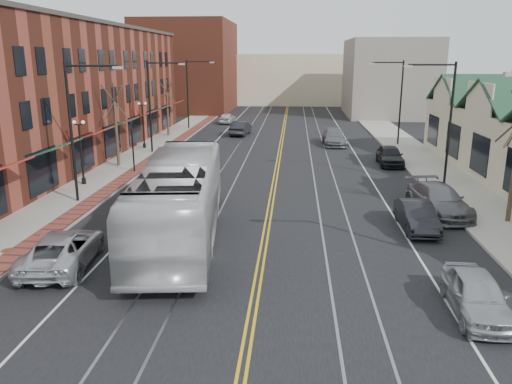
% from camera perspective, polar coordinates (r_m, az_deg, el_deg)
% --- Properties ---
extents(ground, '(160.00, 160.00, 0.00)m').
position_cam_1_polar(ground, '(14.42, -1.69, -20.44)').
color(ground, black).
rests_on(ground, ground).
extents(sidewalk_left, '(4.00, 120.00, 0.15)m').
position_cam_1_polar(sidewalk_left, '(35.33, -17.84, 0.76)').
color(sidewalk_left, gray).
rests_on(sidewalk_left, ground).
extents(sidewalk_right, '(4.00, 120.00, 0.15)m').
position_cam_1_polar(sidewalk_right, '(34.44, 22.37, -0.02)').
color(sidewalk_right, gray).
rests_on(sidewalk_right, ground).
extents(building_left, '(10.00, 50.00, 11.00)m').
position_cam_1_polar(building_left, '(43.76, -23.62, 10.09)').
color(building_left, brown).
rests_on(building_left, ground).
extents(backdrop_left, '(14.00, 18.00, 14.00)m').
position_cam_1_polar(backdrop_left, '(83.49, -7.78, 14.01)').
color(backdrop_left, brown).
rests_on(backdrop_left, ground).
extents(backdrop_mid, '(22.00, 14.00, 9.00)m').
position_cam_1_polar(backdrop_mid, '(96.75, 3.73, 12.76)').
color(backdrop_mid, '#C2B295').
rests_on(backdrop_mid, ground).
extents(backdrop_right, '(12.00, 16.00, 11.00)m').
position_cam_1_polar(backdrop_right, '(77.93, 14.89, 12.48)').
color(backdrop_right, slate).
rests_on(backdrop_right, ground).
extents(streetlight_l_1, '(3.33, 0.25, 8.00)m').
position_cam_1_polar(streetlight_l_1, '(30.48, -19.71, 7.91)').
color(streetlight_l_1, black).
rests_on(streetlight_l_1, sidewalk_left).
extents(streetlight_l_2, '(3.33, 0.25, 8.00)m').
position_cam_1_polar(streetlight_l_2, '(45.50, -11.54, 10.57)').
color(streetlight_l_2, black).
rests_on(streetlight_l_2, sidewalk_left).
extents(streetlight_l_3, '(3.33, 0.25, 8.00)m').
position_cam_1_polar(streetlight_l_3, '(61.02, -7.43, 11.82)').
color(streetlight_l_3, black).
rests_on(streetlight_l_3, sidewalk_left).
extents(streetlight_r_1, '(3.33, 0.25, 8.00)m').
position_cam_1_polar(streetlight_r_1, '(35.20, 20.71, 8.67)').
color(streetlight_r_1, black).
rests_on(streetlight_r_1, sidewalk_right).
extents(streetlight_r_2, '(3.33, 0.25, 8.00)m').
position_cam_1_polar(streetlight_r_2, '(50.72, 15.76, 10.75)').
color(streetlight_r_2, black).
rests_on(streetlight_r_2, sidewalk_right).
extents(lamppost_l_2, '(0.84, 0.28, 4.27)m').
position_cam_1_polar(lamppost_l_2, '(35.21, -19.33, 4.14)').
color(lamppost_l_2, black).
rests_on(lamppost_l_2, sidewalk_left).
extents(lamppost_l_3, '(0.84, 0.28, 4.27)m').
position_cam_1_polar(lamppost_l_3, '(48.19, -12.75, 7.36)').
color(lamppost_l_3, black).
rests_on(lamppost_l_3, sidewalk_left).
extents(tree_left_near, '(1.78, 1.37, 6.48)m').
position_cam_1_polar(tree_left_near, '(40.40, -15.74, 7.62)').
color(tree_left_near, '#382B21').
rests_on(tree_left_near, sidewalk_left).
extents(tree_left_far, '(1.66, 1.28, 6.02)m').
position_cam_1_polar(tree_left_far, '(55.64, -10.11, 9.60)').
color(tree_left_far, '#382B21').
rests_on(tree_left_far, sidewalk_left).
extents(manhole_far, '(0.60, 0.60, 0.02)m').
position_cam_1_polar(manhole_far, '(24.71, -26.47, -6.00)').
color(manhole_far, '#592D19').
rests_on(manhole_far, sidewalk_left).
extents(traffic_signal, '(0.18, 0.15, 3.80)m').
position_cam_1_polar(traffic_signal, '(38.08, -13.93, 5.54)').
color(traffic_signal, black).
rests_on(traffic_signal, sidewalk_left).
extents(transit_bus, '(4.81, 14.27, 3.90)m').
position_cam_1_polar(transit_bus, '(23.82, -8.67, -0.74)').
color(transit_bus, silver).
rests_on(transit_bus, ground).
extents(parked_suv, '(3.02, 5.52, 1.47)m').
position_cam_1_polar(parked_suv, '(22.17, -21.22, -6.15)').
color(parked_suv, '#B8BAC0').
rests_on(parked_suv, ground).
extents(parked_car_a, '(1.85, 4.26, 1.43)m').
position_cam_1_polar(parked_car_a, '(18.57, 23.90, -10.67)').
color(parked_car_a, '#A2A3A9').
rests_on(parked_car_a, ground).
extents(parked_car_b, '(1.54, 4.28, 1.41)m').
position_cam_1_polar(parked_car_b, '(26.27, 17.87, -2.65)').
color(parked_car_b, black).
rests_on(parked_car_b, ground).
extents(parked_car_c, '(2.99, 5.83, 1.62)m').
position_cam_1_polar(parked_car_c, '(29.20, 20.15, -0.87)').
color(parked_car_c, '#5E5D64').
rests_on(parked_car_c, ground).
extents(parked_car_d, '(1.96, 4.64, 1.57)m').
position_cam_1_polar(parked_car_d, '(41.61, 15.06, 4.05)').
color(parked_car_d, black).
rests_on(parked_car_d, ground).
extents(distant_car_left, '(2.14, 4.86, 1.55)m').
position_cam_1_polar(distant_car_left, '(56.12, -1.78, 7.30)').
color(distant_car_left, black).
rests_on(distant_car_left, ground).
extents(distant_car_right, '(2.31, 5.37, 1.54)m').
position_cam_1_polar(distant_car_right, '(50.19, 8.90, 6.19)').
color(distant_car_right, slate).
rests_on(distant_car_right, ground).
extents(distant_car_far, '(2.08, 4.30, 1.42)m').
position_cam_1_polar(distant_car_far, '(66.45, -3.28, 8.44)').
color(distant_car_far, silver).
rests_on(distant_car_far, ground).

